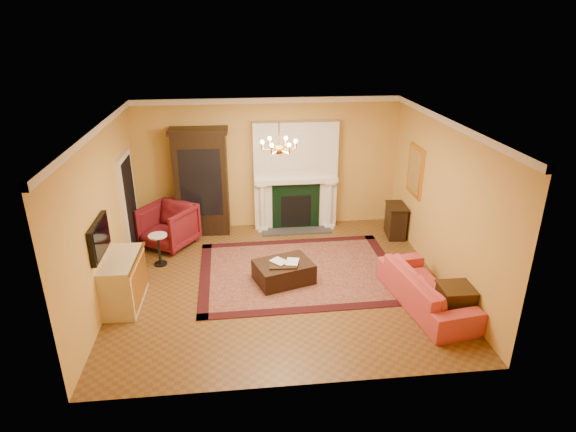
{
  "coord_description": "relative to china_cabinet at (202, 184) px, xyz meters",
  "views": [
    {
      "loc": [
        -0.71,
        -7.84,
        4.61
      ],
      "look_at": [
        0.18,
        0.3,
        1.21
      ],
      "focal_mm": 30.0,
      "sensor_mm": 36.0,
      "label": 1
    }
  ],
  "objects": [
    {
      "name": "wall_back",
      "position": [
        1.51,
        0.27,
        0.34
      ],
      "size": [
        6.0,
        0.02,
        3.0
      ],
      "primitive_type": "cube",
      "color": "#D8994D",
      "rests_on": "floor"
    },
    {
      "name": "tv_panel",
      "position": [
        -1.43,
        -3.09,
        0.19
      ],
      "size": [
        0.09,
        0.95,
        0.58
      ],
      "color": "black",
      "rests_on": "wall_left"
    },
    {
      "name": "leather_ottoman",
      "position": [
        1.59,
        -2.47,
        -0.95
      ],
      "size": [
        1.2,
        1.02,
        0.38
      ],
      "primitive_type": "cube",
      "rotation": [
        0.0,
        0.0,
        0.31
      ],
      "color": "black",
      "rests_on": "oriental_rug"
    },
    {
      "name": "commode",
      "position": [
        -1.22,
        -2.91,
        -0.72
      ],
      "size": [
        0.58,
        1.19,
        0.88
      ],
      "primitive_type": "cube",
      "rotation": [
        0.0,
        0.0,
        -0.02
      ],
      "color": "beige",
      "rests_on": "floor"
    },
    {
      "name": "coral_sofa",
      "position": [
        3.93,
        -3.52,
        -0.73
      ],
      "size": [
        0.94,
        2.24,
        0.85
      ],
      "primitive_type": "imported",
      "rotation": [
        0.0,
        0.0,
        1.72
      ],
      "color": "#C1403D",
      "rests_on": "floor"
    },
    {
      "name": "chandelier",
      "position": [
        1.51,
        -2.49,
        1.45
      ],
      "size": [
        0.63,
        0.55,
        0.53
      ],
      "color": "#B77B32",
      "rests_on": "ceiling"
    },
    {
      "name": "wingback_armchair",
      "position": [
        -0.72,
        -0.66,
        -0.65
      ],
      "size": [
        1.33,
        1.31,
        1.01
      ],
      "primitive_type": "imported",
      "rotation": [
        0.0,
        0.0,
        -0.58
      ],
      "color": "maroon",
      "rests_on": "floor"
    },
    {
      "name": "end_table",
      "position": [
        4.23,
        -3.97,
        -0.87
      ],
      "size": [
        0.5,
        0.5,
        0.57
      ],
      "primitive_type": "cube",
      "rotation": [
        0.0,
        0.0,
        -0.01
      ],
      "color": "#33200E",
      "rests_on": "floor"
    },
    {
      "name": "ceiling",
      "position": [
        1.51,
        -2.49,
        1.85
      ],
      "size": [
        6.0,
        5.5,
        0.02
      ],
      "primitive_type": "cube",
      "color": "silver",
      "rests_on": "wall_back"
    },
    {
      "name": "gilt_mirror",
      "position": [
        4.48,
        -1.09,
        0.49
      ],
      "size": [
        0.06,
        0.76,
        1.05
      ],
      "color": "gold",
      "rests_on": "wall_right"
    },
    {
      "name": "oriental_rug",
      "position": [
        1.92,
        -2.13,
        -1.15
      ],
      "size": [
        3.88,
        2.94,
        0.02
      ],
      "primitive_type": "cube",
      "rotation": [
        0.0,
        0.0,
        0.02
      ],
      "color": "#440E13",
      "rests_on": "floor"
    },
    {
      "name": "topiary_right",
      "position": [
        2.65,
        0.04,
        0.3
      ],
      "size": [
        0.15,
        0.15,
        0.42
      ],
      "color": "gray",
      "rests_on": "fireplace"
    },
    {
      "name": "doorway",
      "position": [
        -1.44,
        -0.79,
        -0.11
      ],
      "size": [
        0.08,
        1.05,
        2.1
      ],
      "color": "silver",
      "rests_on": "wall_left"
    },
    {
      "name": "crown_molding",
      "position": [
        1.51,
        -1.53,
        1.78
      ],
      "size": [
        6.0,
        5.5,
        0.12
      ],
      "color": "white",
      "rests_on": "ceiling"
    },
    {
      "name": "wall_right",
      "position": [
        4.52,
        -2.49,
        0.34
      ],
      "size": [
        0.02,
        5.5,
        3.0
      ],
      "primitive_type": "cube",
      "color": "#D8994D",
      "rests_on": "floor"
    },
    {
      "name": "ottoman_tray",
      "position": [
        1.56,
        -2.55,
        -0.74
      ],
      "size": [
        0.51,
        0.41,
        0.03
      ],
      "primitive_type": "cube",
      "rotation": [
        0.0,
        0.0,
        -0.05
      ],
      "color": "black",
      "rests_on": "leather_ottoman"
    },
    {
      "name": "topiary_left",
      "position": [
        1.34,
        0.04,
        0.32
      ],
      "size": [
        0.17,
        0.17,
        0.46
      ],
      "color": "gray",
      "rests_on": "fireplace"
    },
    {
      "name": "book_a",
      "position": [
        1.41,
        -2.57,
        -0.58
      ],
      "size": [
        0.19,
        0.16,
        0.3
      ],
      "primitive_type": "imported",
      "rotation": [
        0.0,
        0.0,
        0.69
      ],
      "color": "gray",
      "rests_on": "ottoman_tray"
    },
    {
      "name": "china_cabinet",
      "position": [
        0.0,
        0.0,
        0.0
      ],
      "size": [
        1.17,
        0.56,
        2.31
      ],
      "primitive_type": "cube",
      "rotation": [
        0.0,
        0.0,
        -0.03
      ],
      "color": "black",
      "rests_on": "floor"
    },
    {
      "name": "console_table",
      "position": [
        4.29,
        -0.71,
        -0.8
      ],
      "size": [
        0.44,
        0.68,
        0.72
      ],
      "primitive_type": "cube",
      "rotation": [
        0.0,
        0.0,
        -0.11
      ],
      "color": "black",
      "rests_on": "floor"
    },
    {
      "name": "floor",
      "position": [
        1.51,
        -2.49,
        -1.17
      ],
      "size": [
        6.0,
        5.5,
        0.02
      ],
      "primitive_type": "cube",
      "color": "brown",
      "rests_on": "ground"
    },
    {
      "name": "wall_left",
      "position": [
        -1.5,
        -2.49,
        0.34
      ],
      "size": [
        0.02,
        5.5,
        3.0
      ],
      "primitive_type": "cube",
      "color": "#D8994D",
      "rests_on": "floor"
    },
    {
      "name": "book_b",
      "position": [
        1.63,
        -2.51,
        -0.57
      ],
      "size": [
        0.22,
        0.08,
        0.31
      ],
      "primitive_type": "imported",
      "rotation": [
        0.0,
        0.0,
        -0.26
      ],
      "color": "gray",
      "rests_on": "ottoman_tray"
    },
    {
      "name": "fireplace",
      "position": [
        2.11,
        0.08,
        0.04
      ],
      "size": [
        1.9,
        0.7,
        2.5
      ],
      "color": "silver",
      "rests_on": "wall_back"
    },
    {
      "name": "pedestal_table",
      "position": [
        -0.81,
        -1.53,
        -0.78
      ],
      "size": [
        0.37,
        0.37,
        0.65
      ],
      "color": "black",
      "rests_on": "floor"
    },
    {
      "name": "wall_front",
      "position": [
        1.51,
        -5.25,
        0.34
      ],
      "size": [
        6.0,
        0.02,
        3.0
      ],
      "primitive_type": "cube",
      "color": "#D8994D",
      "rests_on": "floor"
    }
  ]
}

